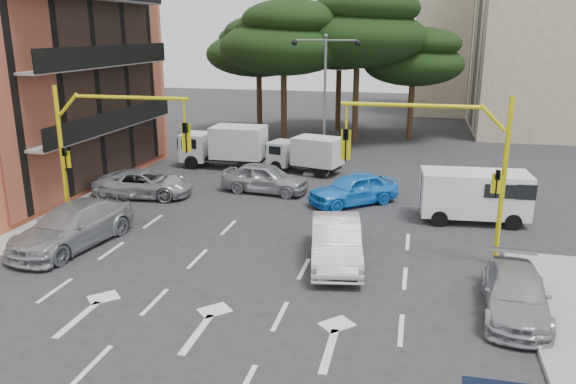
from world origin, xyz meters
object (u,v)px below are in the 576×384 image
(car_silver_wagon, at_px, (73,226))
(signal_mast_right, at_px, (451,156))
(car_blue_compact, at_px, (353,189))
(box_truck_b, at_px, (305,154))
(car_silver_cross_b, at_px, (265,178))
(car_silver_parked, at_px, (515,294))
(street_lamp_center, at_px, (325,77))
(car_silver_cross_a, at_px, (144,184))
(box_truck_a, at_px, (224,147))
(car_white_hatch, at_px, (336,241))
(van_white, at_px, (474,196))
(signal_mast_left, at_px, (99,140))

(car_silver_wagon, bearing_deg, signal_mast_right, 16.42)
(car_blue_compact, height_order, box_truck_b, box_truck_b)
(car_silver_cross_b, relative_size, car_silver_parked, 1.01)
(street_lamp_center, height_order, box_truck_b, street_lamp_center)
(car_silver_wagon, distance_m, car_silver_cross_a, 6.84)
(box_truck_a, bearing_deg, car_blue_compact, -124.85)
(car_silver_wagon, bearing_deg, car_white_hatch, 12.75)
(signal_mast_right, height_order, van_white, signal_mast_right)
(street_lamp_center, distance_m, car_silver_cross_a, 12.74)
(car_blue_compact, xyz_separation_m, box_truck_a, (-8.61, 5.90, 0.52))
(car_silver_cross_a, bearing_deg, signal_mast_right, -116.29)
(car_silver_cross_a, bearing_deg, box_truck_a, -21.81)
(car_white_hatch, xyz_separation_m, box_truck_a, (-8.83, 13.16, 0.47))
(car_silver_cross_a, xyz_separation_m, van_white, (15.84, -0.20, 0.46))
(car_silver_wagon, relative_size, car_silver_parked, 1.25)
(signal_mast_right, bearing_deg, car_silver_parked, -63.36)
(car_silver_wagon, xyz_separation_m, box_truck_b, (6.46, 13.60, 0.28))
(car_silver_cross_a, relative_size, box_truck_b, 1.10)
(signal_mast_left, relative_size, box_truck_a, 1.15)
(car_silver_wagon, bearing_deg, car_silver_cross_a, 102.97)
(signal_mast_right, bearing_deg, box_truck_a, 136.47)
(street_lamp_center, xyz_separation_m, car_white_hatch, (3.00, -15.16, -4.62))
(car_silver_cross_b, relative_size, box_truck_b, 1.02)
(box_truck_a, distance_m, box_truck_b, 5.11)
(car_blue_compact, bearing_deg, box_truck_b, 171.68)
(signal_mast_left, distance_m, car_silver_parked, 16.28)
(car_silver_wagon, relative_size, car_silver_cross_b, 1.24)
(car_white_hatch, relative_size, box_truck_a, 0.94)
(signal_mast_right, bearing_deg, box_truck_b, 122.60)
(car_white_hatch, height_order, box_truck_b, box_truck_b)
(car_blue_compact, height_order, van_white, van_white)
(car_blue_compact, relative_size, car_silver_parked, 1.00)
(signal_mast_left, bearing_deg, car_silver_cross_b, 55.62)
(car_silver_wagon, xyz_separation_m, van_white, (15.37, 6.62, 0.32))
(street_lamp_center, bearing_deg, signal_mast_left, -115.91)
(signal_mast_right, bearing_deg, car_blue_compact, 123.36)
(car_silver_wagon, bearing_deg, car_blue_compact, 47.53)
(signal_mast_left, xyz_separation_m, car_silver_wagon, (-0.38, -1.82, -3.08))
(car_blue_compact, distance_m, car_silver_parked, 11.53)
(signal_mast_left, xyz_separation_m, box_truck_b, (6.07, 11.78, -2.80))
(car_silver_parked, bearing_deg, car_blue_compact, 124.66)
(car_silver_cross_a, bearing_deg, van_white, -97.93)
(car_silver_cross_a, bearing_deg, car_silver_parked, -125.43)
(signal_mast_right, xyz_separation_m, box_truck_b, (-7.53, 11.78, -2.80))
(car_silver_parked, relative_size, box_truck_b, 1.01)
(car_white_hatch, bearing_deg, car_silver_wagon, 173.85)
(signal_mast_left, xyz_separation_m, car_silver_cross_a, (-0.86, 5.01, -3.21))
(signal_mast_left, bearing_deg, car_silver_cross_a, 99.70)
(box_truck_a, bearing_deg, van_white, -117.67)
(van_white, bearing_deg, car_silver_wagon, -71.21)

